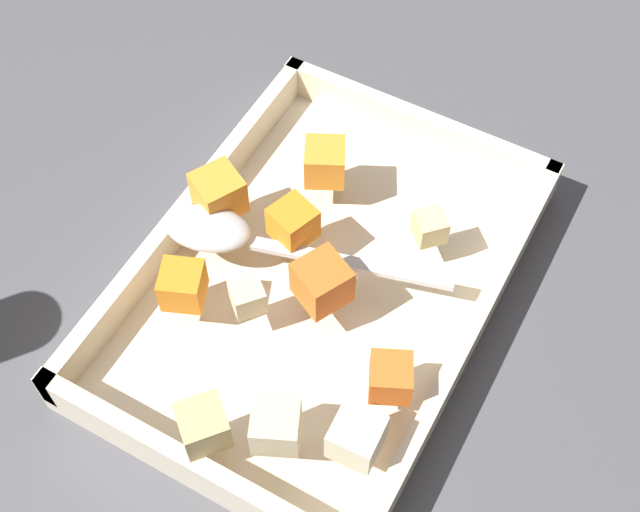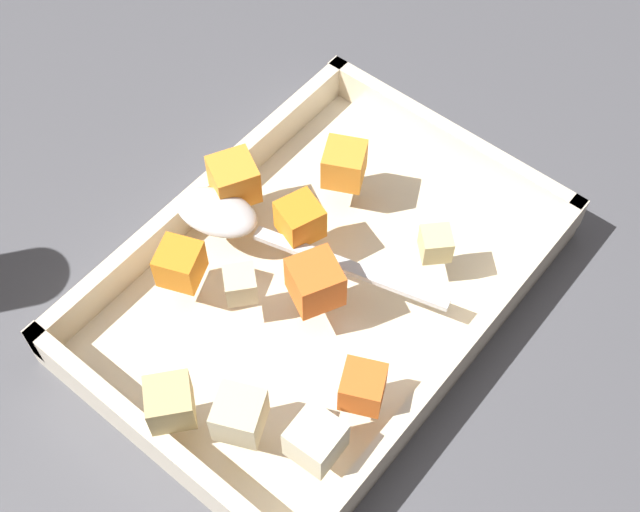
% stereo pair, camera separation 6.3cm
% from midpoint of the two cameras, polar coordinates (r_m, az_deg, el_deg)
% --- Properties ---
extents(ground_plane, '(4.00, 4.00, 0.00)m').
position_cam_midpoint_polar(ground_plane, '(0.69, 3.55, -1.74)').
color(ground_plane, '#4C4C51').
extents(baking_dish, '(0.36, 0.25, 0.05)m').
position_cam_midpoint_polar(baking_dish, '(0.67, 2.70, -2.26)').
color(baking_dish, beige).
rests_on(baking_dish, ground_plane).
extents(carrot_chunk_center, '(0.04, 0.04, 0.03)m').
position_cam_midpoint_polar(carrot_chunk_center, '(0.62, -6.39, -0.74)').
color(carrot_chunk_center, orange).
rests_on(carrot_chunk_center, baking_dish).
extents(carrot_chunk_rim_edge, '(0.04, 0.04, 0.03)m').
position_cam_midpoint_polar(carrot_chunk_rim_edge, '(0.58, 5.99, -8.83)').
color(carrot_chunk_rim_edge, orange).
rests_on(carrot_chunk_rim_edge, baking_dish).
extents(carrot_chunk_corner_sw, '(0.04, 0.04, 0.03)m').
position_cam_midpoint_polar(carrot_chunk_corner_sw, '(0.64, 1.47, 2.23)').
color(carrot_chunk_corner_sw, orange).
rests_on(carrot_chunk_corner_sw, baking_dish).
extents(carrot_chunk_corner_nw, '(0.04, 0.04, 0.03)m').
position_cam_midpoint_polar(carrot_chunk_corner_nw, '(0.68, 4.29, 5.87)').
color(carrot_chunk_corner_nw, orange).
rests_on(carrot_chunk_corner_nw, baking_dish).
extents(carrot_chunk_back_center, '(0.05, 0.05, 0.03)m').
position_cam_midpoint_polar(carrot_chunk_back_center, '(0.61, 2.63, -1.95)').
color(carrot_chunk_back_center, orange).
rests_on(carrot_chunk_back_center, baking_dish).
extents(carrot_chunk_front_center, '(0.05, 0.05, 0.03)m').
position_cam_midpoint_polar(carrot_chunk_front_center, '(0.66, -3.01, 4.88)').
color(carrot_chunk_front_center, orange).
rests_on(carrot_chunk_front_center, baking_dish).
extents(potato_chunk_mid_right, '(0.03, 0.03, 0.03)m').
position_cam_midpoint_polar(potato_chunk_mid_right, '(0.56, 3.01, -12.27)').
color(potato_chunk_mid_right, beige).
rests_on(potato_chunk_mid_right, baking_dish).
extents(potato_chunk_mid_left, '(0.04, 0.04, 0.03)m').
position_cam_midpoint_polar(potato_chunk_mid_left, '(0.57, -6.96, -9.65)').
color(potato_chunk_mid_left, tan).
rests_on(potato_chunk_mid_left, baking_dish).
extents(potato_chunk_heap_top, '(0.03, 0.03, 0.02)m').
position_cam_midpoint_polar(potato_chunk_heap_top, '(0.64, 10.42, 0.59)').
color(potato_chunk_heap_top, '#E0CC89').
rests_on(potato_chunk_heap_top, baking_dish).
extents(potato_chunk_corner_se, '(0.03, 0.03, 0.02)m').
position_cam_midpoint_polar(potato_chunk_corner_se, '(0.62, -2.37, -2.11)').
color(potato_chunk_corner_se, beige).
rests_on(potato_chunk_corner_se, baking_dish).
extents(potato_chunk_near_spoon, '(0.04, 0.04, 0.03)m').
position_cam_midpoint_polar(potato_chunk_near_spoon, '(0.57, -2.12, -10.68)').
color(potato_chunk_near_spoon, beige).
rests_on(potato_chunk_near_spoon, baking_dish).
extents(serving_spoon, '(0.08, 0.22, 0.02)m').
position_cam_midpoint_polar(serving_spoon, '(0.65, -3.03, 2.25)').
color(serving_spoon, silver).
rests_on(serving_spoon, baking_dish).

